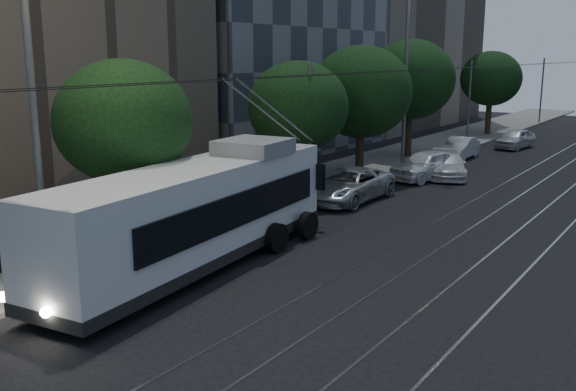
% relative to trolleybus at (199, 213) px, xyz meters
% --- Properties ---
extents(ground, '(120.00, 120.00, 0.00)m').
position_rel_trolleybus_xyz_m(ground, '(3.74, -1.34, -1.66)').
color(ground, black).
rests_on(ground, ground).
extents(sidewalk, '(5.00, 90.00, 0.15)m').
position_rel_trolleybus_xyz_m(sidewalk, '(-3.76, 18.66, -1.58)').
color(sidewalk, slate).
rests_on(sidewalk, ground).
extents(tram_rails, '(4.52, 90.00, 0.02)m').
position_rel_trolleybus_xyz_m(tram_rails, '(6.24, 18.66, -1.65)').
color(tram_rails, '#96969E').
rests_on(tram_rails, ground).
extents(overhead_wires, '(2.23, 90.00, 6.00)m').
position_rel_trolleybus_xyz_m(overhead_wires, '(-1.23, 18.66, 1.81)').
color(overhead_wires, black).
rests_on(overhead_wires, ground).
extents(trolleybus, '(3.72, 12.11, 5.63)m').
position_rel_trolleybus_xyz_m(trolleybus, '(0.00, 0.00, 0.00)').
color(trolleybus, silver).
rests_on(trolleybus, ground).
extents(pickup_silver, '(2.42, 5.20, 1.44)m').
position_rel_trolleybus_xyz_m(pickup_silver, '(-0.56, 10.31, -0.94)').
color(pickup_silver, silver).
rests_on(pickup_silver, ground).
extents(car_white_a, '(2.90, 4.82, 1.54)m').
position_rel_trolleybus_xyz_m(car_white_a, '(0.35, 16.91, -0.89)').
color(car_white_a, silver).
rests_on(car_white_a, ground).
extents(car_white_b, '(3.37, 4.82, 1.30)m').
position_rel_trolleybus_xyz_m(car_white_b, '(1.04, 18.16, -1.01)').
color(car_white_b, silver).
rests_on(car_white_b, ground).
extents(car_white_c, '(1.55, 4.08, 1.33)m').
position_rel_trolleybus_xyz_m(car_white_c, '(-0.56, 24.39, -0.99)').
color(car_white_c, silver).
rests_on(car_white_c, ground).
extents(car_white_d, '(2.13, 4.14, 1.35)m').
position_rel_trolleybus_xyz_m(car_white_d, '(1.04, 30.94, -0.98)').
color(car_white_d, silver).
rests_on(car_white_d, ground).
extents(tree_1, '(4.40, 4.40, 6.24)m').
position_rel_trolleybus_xyz_m(tree_1, '(-3.00, -0.11, 2.58)').
color(tree_1, black).
rests_on(tree_1, ground).
extents(tree_2, '(4.45, 4.45, 6.09)m').
position_rel_trolleybus_xyz_m(tree_2, '(-2.76, 9.60, 2.42)').
color(tree_2, black).
rests_on(tree_2, ground).
extents(tree_3, '(5.24, 5.24, 6.82)m').
position_rel_trolleybus_xyz_m(tree_3, '(-2.76, 15.46, 2.79)').
color(tree_3, black).
rests_on(tree_3, ground).
extents(tree_4, '(5.38, 5.38, 7.26)m').
position_rel_trolleybus_xyz_m(tree_4, '(-3.26, 22.72, 3.17)').
color(tree_4, black).
rests_on(tree_4, ground).
extents(tree_5, '(4.72, 4.72, 6.60)m').
position_rel_trolleybus_xyz_m(tree_5, '(-2.76, 36.99, 2.80)').
color(tree_5, black).
rests_on(tree_5, ground).
extents(streetlamp_near, '(2.68, 0.44, 11.23)m').
position_rel_trolleybus_xyz_m(streetlamp_near, '(-1.63, -3.93, 5.03)').
color(streetlamp_near, slate).
rests_on(streetlamp_near, ground).
extents(streetlamp_far, '(2.39, 0.44, 9.84)m').
position_rel_trolleybus_xyz_m(streetlamp_far, '(-1.04, 17.98, 4.28)').
color(streetlamp_far, slate).
rests_on(streetlamp_far, ground).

